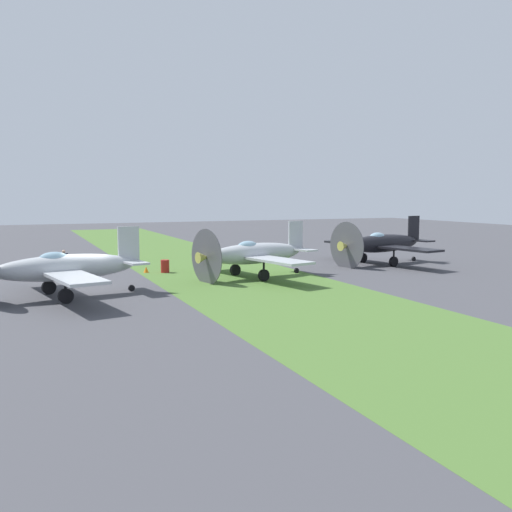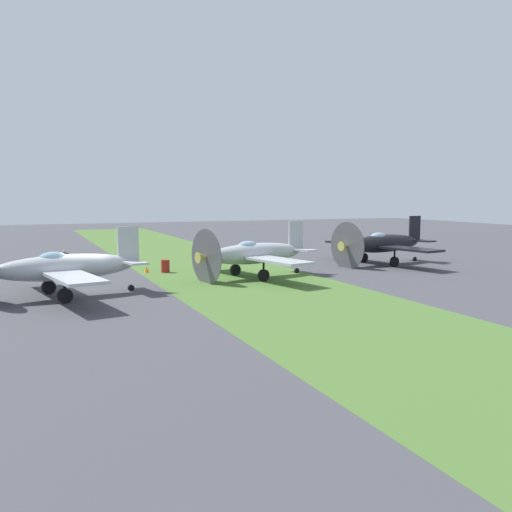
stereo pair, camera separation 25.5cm
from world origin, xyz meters
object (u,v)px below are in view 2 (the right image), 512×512
Objects in this scene: fuel_drum at (165,266)px; airplane_wingman at (254,254)px; ground_crew_chief at (65,262)px; airplane_trail at (382,244)px; airplane_lead at (63,268)px; runway_marker_cone at (147,269)px.

airplane_wingman is at bearing -134.71° from fuel_drum.
ground_crew_chief is at bearing 48.07° from airplane_wingman.
airplane_trail reaches higher than airplane_wingman.
airplane_lead is at bearing 92.24° from airplane_trail.
runway_marker_cone is at bearing 35.82° from airplane_wingman.
airplane_lead is 12.15× the size of fuel_drum.
airplane_wingman is 12.48m from airplane_trail.
runway_marker_cone is at bearing -48.37° from airplane_lead.
airplane_lead is 6.32× the size of ground_crew_chief.
airplane_trail reaches higher than runway_marker_cone.
ground_crew_chief is 1.92× the size of fuel_drum.
ground_crew_chief is at bearing -15.68° from airplane_lead.
airplane_trail is 17.12m from fuel_drum.
fuel_drum is at bearing 31.95° from airplane_wingman.
ground_crew_chief reaches higher than runway_marker_cone.
airplane_trail is 18.43m from runway_marker_cone.
airplane_lead reaches higher than airplane_wingman.
airplane_lead is at bearing 142.91° from runway_marker_cone.
runway_marker_cone is at bearing 69.18° from fuel_drum.
fuel_drum is (4.75, 4.80, -1.15)m from airplane_wingman.
airplane_wingman is 24.56× the size of runway_marker_cone.
airplane_trail reaches higher than airplane_lead.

